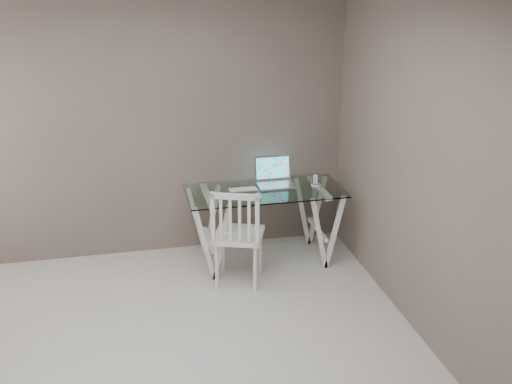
# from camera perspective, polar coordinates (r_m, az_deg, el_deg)

# --- Properties ---
(room) EXTENTS (4.50, 4.52, 2.71)m
(room) POSITION_cam_1_polar(r_m,az_deg,el_deg) (4.03, -9.48, 3.33)
(room) COLOR #ABA9A4
(room) RESTS_ON ground
(desk) EXTENTS (1.50, 0.70, 0.75)m
(desk) POSITION_cam_1_polar(r_m,az_deg,el_deg) (6.27, 0.74, -2.94)
(desk) COLOR silver
(desk) RESTS_ON ground
(chair) EXTENTS (0.55, 0.55, 0.95)m
(chair) POSITION_cam_1_polar(r_m,az_deg,el_deg) (5.77, -1.67, -3.64)
(chair) COLOR silver
(chair) RESTS_ON ground
(laptop) EXTENTS (0.37, 0.30, 0.26)m
(laptop) POSITION_cam_1_polar(r_m,az_deg,el_deg) (6.29, 1.66, 1.29)
(laptop) COLOR #B3B3B8
(laptop) RESTS_ON desk
(keyboard) EXTENTS (0.28, 0.12, 0.01)m
(keyboard) POSITION_cam_1_polar(r_m,az_deg,el_deg) (6.14, -1.20, 0.22)
(keyboard) COLOR silver
(keyboard) RESTS_ON desk
(mouse) EXTENTS (0.10, 0.06, 0.03)m
(mouse) POSITION_cam_1_polar(r_m,az_deg,el_deg) (5.92, 0.06, -0.48)
(mouse) COLOR white
(mouse) RESTS_ON desk
(phone_dock) EXTENTS (0.07, 0.07, 0.12)m
(phone_dock) POSITION_cam_1_polar(r_m,az_deg,el_deg) (6.26, 5.28, 0.83)
(phone_dock) COLOR white
(phone_dock) RESTS_ON desk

